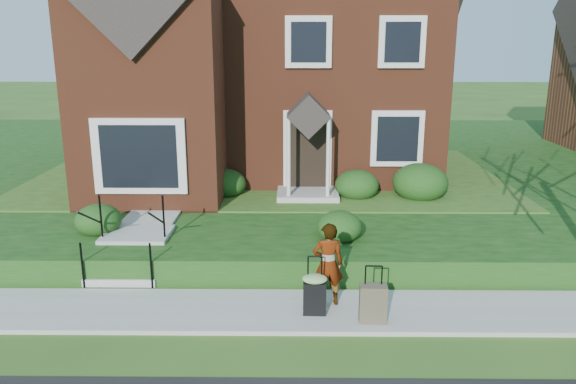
{
  "coord_description": "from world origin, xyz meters",
  "views": [
    {
      "loc": [
        0.83,
        -8.95,
        4.59
      ],
      "look_at": [
        0.72,
        2.0,
        1.66
      ],
      "focal_mm": 35.0,
      "sensor_mm": 36.0,
      "label": 1
    }
  ],
  "objects_px": {
    "suitcase_black": "(315,292)",
    "suitcase_olive": "(373,304)",
    "front_steps": "(132,249)",
    "woman": "(328,264)"
  },
  "relations": [
    {
      "from": "front_steps",
      "to": "woman",
      "type": "height_order",
      "value": "woman"
    },
    {
      "from": "front_steps",
      "to": "suitcase_black",
      "type": "bearing_deg",
      "value": -28.57
    },
    {
      "from": "suitcase_black",
      "to": "suitcase_olive",
      "type": "distance_m",
      "value": 1.0
    },
    {
      "from": "front_steps",
      "to": "woman",
      "type": "bearing_deg",
      "value": -22.52
    },
    {
      "from": "suitcase_olive",
      "to": "woman",
      "type": "bearing_deg",
      "value": 139.89
    },
    {
      "from": "front_steps",
      "to": "suitcase_olive",
      "type": "xyz_separation_m",
      "value": [
        4.65,
        -2.29,
        -0.07
      ]
    },
    {
      "from": "woman",
      "to": "front_steps",
      "type": "bearing_deg",
      "value": -28.93
    },
    {
      "from": "front_steps",
      "to": "suitcase_olive",
      "type": "relative_size",
      "value": 2.07
    },
    {
      "from": "front_steps",
      "to": "suitcase_black",
      "type": "xyz_separation_m",
      "value": [
        3.69,
        -2.01,
        0.01
      ]
    },
    {
      "from": "woman",
      "to": "suitcase_olive",
      "type": "height_order",
      "value": "woman"
    }
  ]
}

